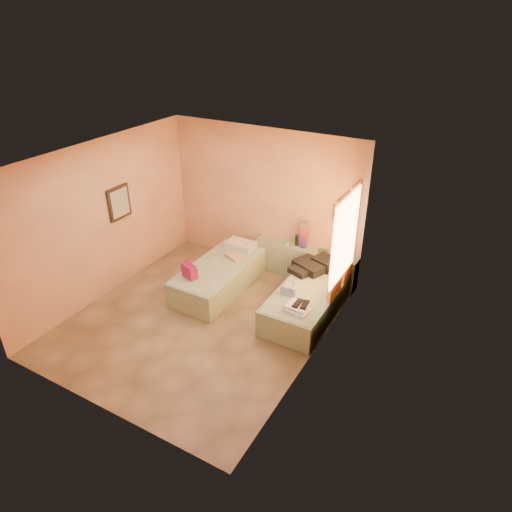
% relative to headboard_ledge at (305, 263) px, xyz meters
% --- Properties ---
extents(ground, '(4.50, 4.50, 0.00)m').
position_rel_headboard_ledge_xyz_m(ground, '(-0.98, -2.10, -0.33)').
color(ground, '#9F855F').
rests_on(ground, ground).
extents(room_walls, '(4.02, 4.51, 2.81)m').
position_rel_headboard_ledge_xyz_m(room_walls, '(-0.77, -1.53, 1.46)').
color(room_walls, '#FDBB87').
rests_on(room_walls, ground).
extents(headboard_ledge, '(2.05, 0.30, 0.65)m').
position_rel_headboard_ledge_xyz_m(headboard_ledge, '(0.00, 0.00, 0.00)').
color(headboard_ledge, '#96A385').
rests_on(headboard_ledge, ground).
extents(bed_left, '(0.91, 2.00, 0.50)m').
position_rel_headboard_ledge_xyz_m(bed_left, '(-1.25, -1.13, -0.08)').
color(bed_left, '#A4BC97').
rests_on(bed_left, ground).
extents(bed_right, '(0.91, 2.00, 0.50)m').
position_rel_headboard_ledge_xyz_m(bed_right, '(0.52, -1.05, -0.08)').
color(bed_right, '#A4BC97').
rests_on(bed_right, ground).
extents(water_bottle, '(0.08, 0.08, 0.22)m').
position_rel_headboard_ledge_xyz_m(water_bottle, '(-0.21, 0.02, 0.44)').
color(water_bottle, '#143722').
rests_on(water_bottle, headboard_ledge).
extents(rainbow_box, '(0.12, 0.12, 0.51)m').
position_rel_headboard_ledge_xyz_m(rainbow_box, '(-0.07, 0.03, 0.58)').
color(rainbow_box, '#AF154D').
rests_on(rainbow_box, headboard_ledge).
extents(small_dish, '(0.16, 0.16, 0.03)m').
position_rel_headboard_ledge_xyz_m(small_dish, '(-0.40, 0.01, 0.34)').
color(small_dish, '#529774').
rests_on(small_dish, headboard_ledge).
extents(green_book, '(0.19, 0.15, 0.03)m').
position_rel_headboard_ledge_xyz_m(green_book, '(0.34, 0.04, 0.34)').
color(green_book, '#294D2F').
rests_on(green_book, headboard_ledge).
extents(flower_vase, '(0.27, 0.27, 0.28)m').
position_rel_headboard_ledge_xyz_m(flower_vase, '(0.71, 0.04, 0.46)').
color(flower_vase, silver).
rests_on(flower_vase, headboard_ledge).
extents(magenta_handbag, '(0.31, 0.23, 0.26)m').
position_rel_headboard_ledge_xyz_m(magenta_handbag, '(-1.45, -1.73, 0.31)').
color(magenta_handbag, '#AF154D').
rests_on(magenta_handbag, bed_left).
extents(khaki_garment, '(0.41, 0.37, 0.06)m').
position_rel_headboard_ledge_xyz_m(khaki_garment, '(-1.12, -0.72, 0.20)').
color(khaki_garment, tan).
rests_on(khaki_garment, bed_left).
extents(clothes_pile, '(0.82, 0.82, 0.19)m').
position_rel_headboard_ledge_xyz_m(clothes_pile, '(0.35, -0.44, 0.27)').
color(clothes_pile, black).
rests_on(clothes_pile, bed_right).
extents(blue_handbag, '(0.27, 0.13, 0.17)m').
position_rel_headboard_ledge_xyz_m(blue_handbag, '(0.31, -1.38, 0.26)').
color(blue_handbag, '#3B5A8D').
rests_on(blue_handbag, bed_right).
extents(towel_stack, '(0.39, 0.34, 0.10)m').
position_rel_headboard_ledge_xyz_m(towel_stack, '(0.64, -1.72, 0.23)').
color(towel_stack, white).
rests_on(towel_stack, bed_right).
extents(sandal_pair, '(0.19, 0.25, 0.03)m').
position_rel_headboard_ledge_xyz_m(sandal_pair, '(0.67, -1.68, 0.29)').
color(sandal_pair, black).
rests_on(sandal_pair, towel_stack).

